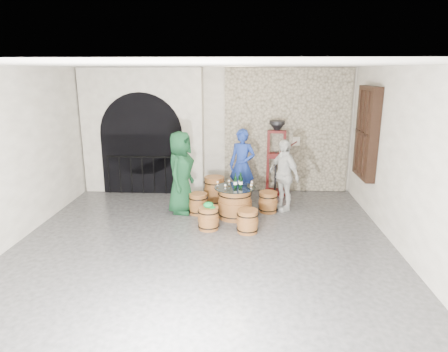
# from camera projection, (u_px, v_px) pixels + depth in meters

# --- Properties ---
(ground) EXTENTS (8.00, 8.00, 0.00)m
(ground) POSITION_uv_depth(u_px,v_px,m) (202.00, 253.00, 7.03)
(ground) COLOR #2D2D30
(ground) RESTS_ON ground
(wall_back) EXTENTS (8.00, 0.00, 8.00)m
(wall_back) POSITION_uv_depth(u_px,v_px,m) (217.00, 130.00, 10.48)
(wall_back) COLOR silver
(wall_back) RESTS_ON ground
(wall_front) EXTENTS (8.00, 0.00, 8.00)m
(wall_front) POSITION_uv_depth(u_px,v_px,m) (135.00, 298.00, 2.76)
(wall_front) COLOR silver
(wall_front) RESTS_ON ground
(wall_right) EXTENTS (0.00, 8.00, 8.00)m
(wall_right) POSITION_uv_depth(u_px,v_px,m) (416.00, 168.00, 6.43)
(wall_right) COLOR silver
(wall_right) RESTS_ON ground
(ceiling) EXTENTS (8.00, 8.00, 0.00)m
(ceiling) POSITION_uv_depth(u_px,v_px,m) (199.00, 65.00, 6.21)
(ceiling) COLOR beige
(ceiling) RESTS_ON wall_back
(stone_facing_panel) EXTENTS (3.20, 0.12, 3.18)m
(stone_facing_panel) POSITION_uv_depth(u_px,v_px,m) (286.00, 131.00, 10.32)
(stone_facing_panel) COLOR tan
(stone_facing_panel) RESTS_ON ground
(arched_opening) EXTENTS (3.10, 0.60, 3.19)m
(arched_opening) POSITION_uv_depth(u_px,v_px,m) (144.00, 132.00, 10.33)
(arched_opening) COLOR silver
(arched_opening) RESTS_ON ground
(shuttered_window) EXTENTS (0.23, 1.10, 2.00)m
(shuttered_window) POSITION_uv_depth(u_px,v_px,m) (366.00, 133.00, 8.70)
(shuttered_window) COLOR black
(shuttered_window) RESTS_ON wall_right
(barrel_table) EXTENTS (0.89, 0.89, 0.69)m
(barrel_table) POSITION_uv_depth(u_px,v_px,m) (235.00, 203.00, 8.65)
(barrel_table) COLOR brown
(barrel_table) RESTS_ON ground
(barrel_stool_left) EXTENTS (0.44, 0.44, 0.47)m
(barrel_stool_left) POSITION_uv_depth(u_px,v_px,m) (198.00, 204.00, 8.92)
(barrel_stool_left) COLOR brown
(barrel_stool_left) RESTS_ON ground
(barrel_stool_far) EXTENTS (0.44, 0.44, 0.47)m
(barrel_stool_far) POSITION_uv_depth(u_px,v_px,m) (240.00, 196.00, 9.49)
(barrel_stool_far) COLOR brown
(barrel_stool_far) RESTS_ON ground
(barrel_stool_right) EXTENTS (0.44, 0.44, 0.47)m
(barrel_stool_right) POSITION_uv_depth(u_px,v_px,m) (268.00, 202.00, 9.04)
(barrel_stool_right) COLOR brown
(barrel_stool_right) RESTS_ON ground
(barrel_stool_near_right) EXTENTS (0.44, 0.44, 0.47)m
(barrel_stool_near_right) POSITION_uv_depth(u_px,v_px,m) (248.00, 221.00, 7.89)
(barrel_stool_near_right) COLOR brown
(barrel_stool_near_right) RESTS_ON ground
(barrel_stool_near_left) EXTENTS (0.44, 0.44, 0.47)m
(barrel_stool_near_left) POSITION_uv_depth(u_px,v_px,m) (208.00, 218.00, 8.05)
(barrel_stool_near_left) COLOR brown
(barrel_stool_near_left) RESTS_ON ground
(green_cap) EXTENTS (0.25, 0.20, 0.11)m
(green_cap) POSITION_uv_depth(u_px,v_px,m) (209.00, 205.00, 7.98)
(green_cap) COLOR #0C8532
(green_cap) RESTS_ON barrel_stool_near_left
(person_green) EXTENTS (0.76, 1.00, 1.85)m
(person_green) POSITION_uv_depth(u_px,v_px,m) (181.00, 172.00, 8.86)
(person_green) COLOR #0F381D
(person_green) RESTS_ON ground
(person_blue) EXTENTS (0.75, 0.61, 1.77)m
(person_blue) POSITION_uv_depth(u_px,v_px,m) (242.00, 165.00, 9.69)
(person_blue) COLOR navy
(person_blue) RESTS_ON ground
(person_white) EXTENTS (0.87, 1.02, 1.64)m
(person_white) POSITION_uv_depth(u_px,v_px,m) (284.00, 175.00, 9.05)
(person_white) COLOR beige
(person_white) RESTS_ON ground
(wine_bottle_left) EXTENTS (0.08, 0.08, 0.32)m
(wine_bottle_left) POSITION_uv_depth(u_px,v_px,m) (235.00, 182.00, 8.50)
(wine_bottle_left) COLOR black
(wine_bottle_left) RESTS_ON barrel_table
(wine_bottle_center) EXTENTS (0.08, 0.08, 0.32)m
(wine_bottle_center) POSITION_uv_depth(u_px,v_px,m) (241.00, 182.00, 8.51)
(wine_bottle_center) COLOR black
(wine_bottle_center) RESTS_ON barrel_table
(wine_bottle_right) EXTENTS (0.08, 0.08, 0.32)m
(wine_bottle_right) POSITION_uv_depth(u_px,v_px,m) (240.00, 181.00, 8.59)
(wine_bottle_right) COLOR black
(wine_bottle_right) RESTS_ON barrel_table
(tasting_glass_a) EXTENTS (0.05, 0.05, 0.10)m
(tasting_glass_a) POSITION_uv_depth(u_px,v_px,m) (225.00, 187.00, 8.44)
(tasting_glass_a) COLOR #B66E23
(tasting_glass_a) RESTS_ON barrel_table
(tasting_glass_b) EXTENTS (0.05, 0.05, 0.10)m
(tasting_glass_b) POSITION_uv_depth(u_px,v_px,m) (252.00, 183.00, 8.68)
(tasting_glass_b) COLOR #B66E23
(tasting_glass_b) RESTS_ON barrel_table
(tasting_glass_c) EXTENTS (0.05, 0.05, 0.10)m
(tasting_glass_c) POSITION_uv_depth(u_px,v_px,m) (229.00, 182.00, 8.78)
(tasting_glass_c) COLOR #B66E23
(tasting_glass_c) RESTS_ON barrel_table
(tasting_glass_d) EXTENTS (0.05, 0.05, 0.10)m
(tasting_glass_d) POSITION_uv_depth(u_px,v_px,m) (240.00, 182.00, 8.81)
(tasting_glass_d) COLOR #B66E23
(tasting_glass_d) RESTS_ON barrel_table
(tasting_glass_e) EXTENTS (0.05, 0.05, 0.10)m
(tasting_glass_e) POSITION_uv_depth(u_px,v_px,m) (251.00, 186.00, 8.45)
(tasting_glass_e) COLOR #B66E23
(tasting_glass_e) RESTS_ON barrel_table
(tasting_glass_f) EXTENTS (0.05, 0.05, 0.10)m
(tasting_glass_f) POSITION_uv_depth(u_px,v_px,m) (218.00, 183.00, 8.67)
(tasting_glass_f) COLOR #B66E23
(tasting_glass_f) RESTS_ON barrel_table
(side_barrel) EXTENTS (0.51, 0.51, 0.68)m
(side_barrel) POSITION_uv_depth(u_px,v_px,m) (214.00, 191.00, 9.51)
(side_barrel) COLOR brown
(side_barrel) RESTS_ON ground
(corking_press) EXTENTS (0.79, 0.46, 1.91)m
(corking_press) POSITION_uv_depth(u_px,v_px,m) (276.00, 152.00, 10.11)
(corking_press) COLOR #480F0C
(corking_press) RESTS_ON ground
(control_box) EXTENTS (0.18, 0.10, 0.22)m
(control_box) POSITION_uv_depth(u_px,v_px,m) (296.00, 141.00, 10.30)
(control_box) COLOR silver
(control_box) RESTS_ON wall_back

